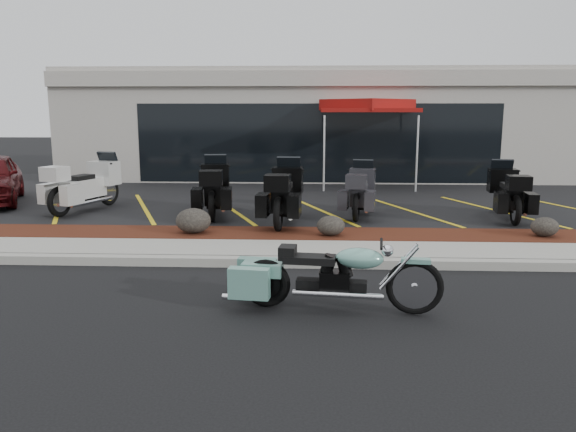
{
  "coord_description": "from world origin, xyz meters",
  "views": [
    {
      "loc": [
        -0.12,
        -8.21,
        2.59
      ],
      "look_at": [
        -0.55,
        1.2,
        0.81
      ],
      "focal_mm": 35.0,
      "sensor_mm": 36.0,
      "label": 1
    }
  ],
  "objects_px": {
    "touring_white": "(108,179)",
    "popup_canopy": "(367,107)",
    "hero_cruiser": "(415,279)",
    "traffic_cone": "(272,189)"
  },
  "relations": [
    {
      "from": "traffic_cone",
      "to": "popup_canopy",
      "type": "height_order",
      "value": "popup_canopy"
    },
    {
      "from": "touring_white",
      "to": "popup_canopy",
      "type": "xyz_separation_m",
      "value": [
        7.01,
        4.23,
        1.82
      ]
    },
    {
      "from": "touring_white",
      "to": "popup_canopy",
      "type": "relative_size",
      "value": 0.62
    },
    {
      "from": "touring_white",
      "to": "traffic_cone",
      "type": "xyz_separation_m",
      "value": [
        4.11,
        1.68,
        -0.49
      ]
    },
    {
      "from": "hero_cruiser",
      "to": "touring_white",
      "type": "relative_size",
      "value": 1.14
    },
    {
      "from": "traffic_cone",
      "to": "touring_white",
      "type": "bearing_deg",
      "value": -157.71
    },
    {
      "from": "touring_white",
      "to": "popup_canopy",
      "type": "bearing_deg",
      "value": -40.32
    },
    {
      "from": "hero_cruiser",
      "to": "touring_white",
      "type": "distance_m",
      "value": 9.82
    },
    {
      "from": "popup_canopy",
      "to": "traffic_cone",
      "type": "bearing_deg",
      "value": -117.59
    },
    {
      "from": "hero_cruiser",
      "to": "popup_canopy",
      "type": "relative_size",
      "value": 0.71
    }
  ]
}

